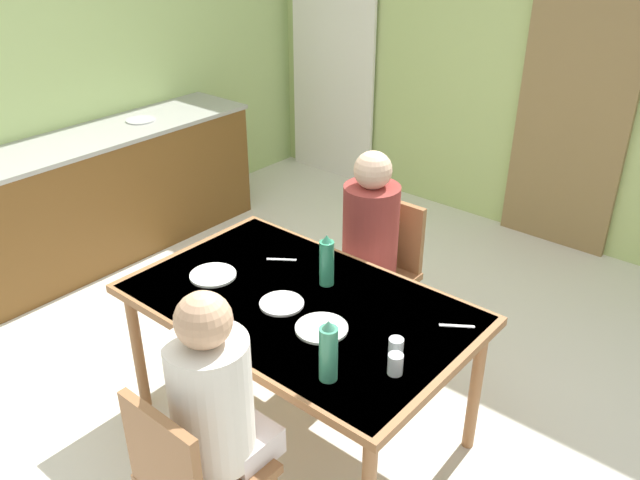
{
  "coord_description": "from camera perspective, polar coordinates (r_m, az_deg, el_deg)",
  "views": [
    {
      "loc": [
        2.02,
        -1.96,
        2.38
      ],
      "look_at": [
        0.35,
        0.03,
        0.99
      ],
      "focal_mm": 36.81,
      "sensor_mm": 36.0,
      "label": 1
    }
  ],
  "objects": [
    {
      "name": "dining_table",
      "position": [
        3.01,
        -1.85,
        -6.32
      ],
      "size": [
        1.57,
        0.97,
        0.74
      ],
      "color": "#8F5F39",
      "rests_on": "ground_plane"
    },
    {
      "name": "drinking_glass_by_far_diner",
      "position": [
        2.56,
        6.57,
        -10.66
      ],
      "size": [
        0.06,
        0.06,
        0.09
      ],
      "primitive_type": "cylinder",
      "color": "silver",
      "rests_on": "dining_table"
    },
    {
      "name": "water_bottle_green_far",
      "position": [
        3.03,
        0.58,
        -1.87
      ],
      "size": [
        0.07,
        0.07,
        0.26
      ],
      "color": "#328B64",
      "rests_on": "dining_table"
    },
    {
      "name": "wall_left",
      "position": [
        5.12,
        -18.91,
        16.24
      ],
      "size": [
        0.1,
        4.01,
        2.9
      ],
      "primitive_type": "cube",
      "color": "#AECC7D",
      "rests_on": "ground_plane"
    },
    {
      "name": "person_far_diner",
      "position": [
        3.5,
        4.28,
        0.87
      ],
      "size": [
        0.3,
        0.37,
        0.77
      ],
      "rotation": [
        0.0,
        0.0,
        3.14
      ],
      "color": "brown",
      "rests_on": "ground_plane"
    },
    {
      "name": "ground_plane",
      "position": [
        3.68,
        -4.54,
        -12.18
      ],
      "size": [
        6.95,
        6.95,
        0.0
      ],
      "primitive_type": "plane",
      "color": "silver"
    },
    {
      "name": "dinner_plate_near_right",
      "position": [
        2.79,
        0.14,
        -7.67
      ],
      "size": [
        0.23,
        0.23,
        0.01
      ],
      "primitive_type": "cylinder",
      "color": "white",
      "rests_on": "dining_table"
    },
    {
      "name": "wall_back",
      "position": [
        5.14,
        16.97,
        16.56
      ],
      "size": [
        4.75,
        0.1,
        2.9
      ],
      "primitive_type": "cube",
      "color": "#B1C879",
      "rests_on": "ground_plane"
    },
    {
      "name": "person_near_diner",
      "position": [
        2.43,
        -9.19,
        -13.28
      ],
      "size": [
        0.3,
        0.37,
        0.77
      ],
      "color": "silver",
      "rests_on": "ground_plane"
    },
    {
      "name": "chair_near_diner",
      "position": [
        2.57,
        -11.08,
        -19.49
      ],
      "size": [
        0.4,
        0.4,
        0.87
      ],
      "color": "#8F5F39",
      "rests_on": "ground_plane"
    },
    {
      "name": "curtain_panel",
      "position": [
        5.95,
        1.11,
        16.86
      ],
      "size": [
        0.9,
        0.03,
        2.43
      ],
      "primitive_type": "cube",
      "color": "white",
      "rests_on": "ground_plane"
    },
    {
      "name": "dinner_plate_near_left",
      "position": [
        2.95,
        -3.35,
        -5.54
      ],
      "size": [
        0.2,
        0.2,
        0.01
      ],
      "primitive_type": "cylinder",
      "color": "white",
      "rests_on": "dining_table"
    },
    {
      "name": "drinking_glass_by_near_diner",
      "position": [
        2.62,
        6.6,
        -9.41
      ],
      "size": [
        0.06,
        0.06,
        0.1
      ],
      "primitive_type": "cylinder",
      "color": "silver",
      "rests_on": "dining_table"
    },
    {
      "name": "water_bottle_green_near",
      "position": [
        2.47,
        0.74,
        -9.71
      ],
      "size": [
        0.07,
        0.07,
        0.26
      ],
      "color": "#3E916F",
      "rests_on": "dining_table"
    },
    {
      "name": "dinner_plate_far_center",
      "position": [
        3.19,
        -9.29,
        -3.02
      ],
      "size": [
        0.22,
        0.22,
        0.01
      ],
      "primitive_type": "cylinder",
      "color": "white",
      "rests_on": "dining_table"
    },
    {
      "name": "cutlery_fork_near",
      "position": [
        2.87,
        11.81,
        -7.32
      ],
      "size": [
        0.13,
        0.1,
        0.0
      ],
      "primitive_type": "cube",
      "rotation": [
        0.0,
        0.0,
        0.61
      ],
      "color": "silver",
      "rests_on": "dining_table"
    },
    {
      "name": "kitchen_counter",
      "position": [
        5.0,
        -17.69,
        4.06
      ],
      "size": [
        0.61,
        2.22,
        0.91
      ],
      "color": "brown",
      "rests_on": "ground_plane"
    },
    {
      "name": "door_wooden",
      "position": [
        4.99,
        21.16,
        10.22
      ],
      "size": [
        0.8,
        0.05,
        2.0
      ],
      "primitive_type": "cube",
      "color": "olive",
      "rests_on": "ground_plane"
    },
    {
      "name": "cutlery_knife_near",
      "position": [
        3.29,
        -3.37,
        -1.7
      ],
      "size": [
        0.13,
        0.1,
        0.0
      ],
      "primitive_type": "cube",
      "rotation": [
        0.0,
        0.0,
        0.63
      ],
      "color": "silver",
      "rests_on": "dining_table"
    },
    {
      "name": "chair_far_diner",
      "position": [
        3.73,
        5.37,
        -2.28
      ],
      "size": [
        0.4,
        0.4,
        0.87
      ],
      "rotation": [
        0.0,
        0.0,
        3.14
      ],
      "color": "#8F5F39",
      "rests_on": "ground_plane"
    }
  ]
}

